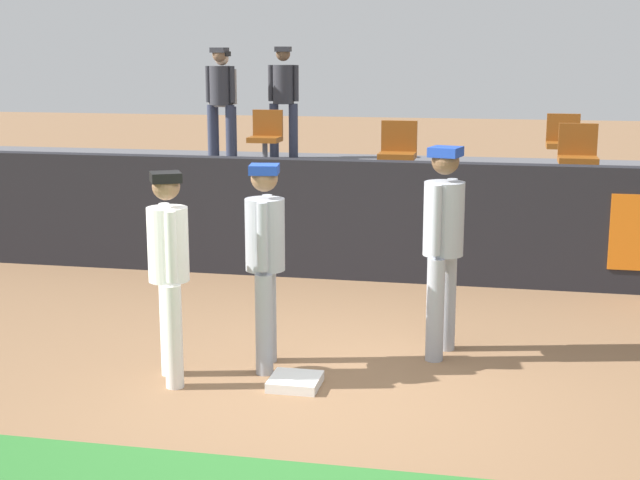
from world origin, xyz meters
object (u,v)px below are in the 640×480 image
at_px(seat_front_right, 578,153).
at_px(player_runner_visitor, 443,237).
at_px(first_base, 295,382).
at_px(seat_front_center, 398,150).
at_px(spectator_hooded, 283,94).
at_px(player_coach_visitor, 265,252).
at_px(spectator_capped, 223,97).
at_px(seat_back_right, 563,140).
at_px(seat_back_left, 266,134).
at_px(player_fielder_home, 169,262).
at_px(spectator_casual, 220,95).

bearing_deg(seat_front_right, player_runner_visitor, -109.16).
relative_size(first_base, player_runner_visitor, 0.22).
relative_size(seat_front_center, spectator_hooded, 0.47).
distance_m(seat_front_center, spectator_hooded, 3.59).
distance_m(player_coach_visitor, spectator_capped, 7.60).
distance_m(seat_back_right, seat_back_left, 4.44).
bearing_deg(seat_back_right, player_coach_visitor, -113.07).
xyz_separation_m(player_fielder_home, seat_front_right, (3.49, 5.09, 0.39)).
xyz_separation_m(seat_back_right, spectator_capped, (-5.33, 0.66, 0.53)).
xyz_separation_m(seat_front_right, spectator_casual, (-5.43, 2.38, 0.56)).
relative_size(player_fielder_home, spectator_casual, 0.96).
relative_size(player_coach_visitor, seat_front_right, 2.07).
bearing_deg(player_runner_visitor, spectator_hooded, -141.05).
distance_m(seat_front_right, seat_back_right, 1.80).
bearing_deg(seat_front_right, first_base, -116.23).
xyz_separation_m(seat_back_right, seat_back_left, (-4.44, -0.00, -0.00)).
xyz_separation_m(first_base, seat_front_right, (2.48, 5.03, 1.35)).
relative_size(player_coach_visitor, spectator_capped, 1.01).
relative_size(seat_front_center, spectator_casual, 0.47).
bearing_deg(seat_back_right, seat_back_left, -180.00).
xyz_separation_m(seat_front_center, spectator_casual, (-3.16, 2.38, 0.56)).
relative_size(player_coach_visitor, spectator_casual, 0.98).
bearing_deg(player_runner_visitor, first_base, -32.24).
bearing_deg(first_base, seat_back_left, 106.64).
bearing_deg(player_runner_visitor, spectator_capped, -133.63).
bearing_deg(first_base, player_coach_visitor, 130.84).
relative_size(spectator_capped, spectator_casual, 0.97).
relative_size(seat_front_right, seat_back_left, 1.00).
xyz_separation_m(player_coach_visitor, spectator_casual, (-2.61, 7.01, 0.94)).
height_order(seat_front_center, spectator_casual, spectator_casual).
bearing_deg(spectator_casual, seat_front_center, 148.04).
height_order(player_fielder_home, spectator_casual, spectator_casual).
bearing_deg(spectator_hooded, first_base, 100.74).
relative_size(first_base, spectator_casual, 0.22).
bearing_deg(seat_front_right, seat_front_center, -180.00).
distance_m(first_base, seat_back_left, 7.25).
distance_m(seat_back_left, spectator_casual, 1.21).
bearing_deg(seat_front_center, player_coach_visitor, -96.84).
relative_size(player_fielder_home, player_coach_visitor, 0.99).
xyz_separation_m(player_fielder_home, seat_front_center, (1.23, 5.09, 0.39)).
relative_size(player_coach_visitor, seat_back_right, 2.07).
bearing_deg(seat_front_right, seat_back_left, 158.28).
relative_size(first_base, seat_front_center, 0.48).
distance_m(player_runner_visitor, seat_front_right, 4.25).
bearing_deg(first_base, seat_back_right, 70.65).
height_order(seat_back_right, seat_front_center, same).
bearing_deg(player_fielder_home, spectator_casual, 166.79).
height_order(player_fielder_home, player_runner_visitor, player_runner_visitor).
bearing_deg(spectator_hooded, seat_back_left, 83.80).
relative_size(first_base, seat_front_right, 0.48).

